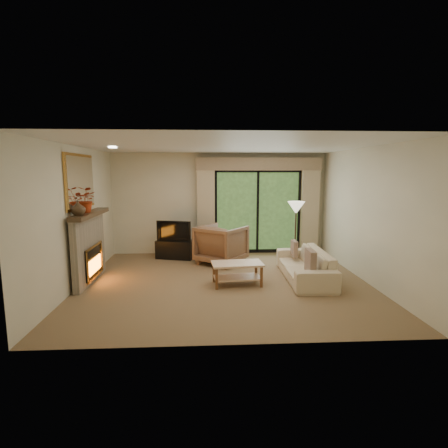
{
  "coord_description": "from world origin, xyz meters",
  "views": [
    {
      "loc": [
        -0.38,
        -6.56,
        2.14
      ],
      "look_at": [
        0.0,
        0.3,
        1.1
      ],
      "focal_mm": 28.0,
      "sensor_mm": 36.0,
      "label": 1
    }
  ],
  "objects": [
    {
      "name": "sofa",
      "position": [
        1.61,
        0.12,
        0.29
      ],
      "size": [
        0.85,
        2.03,
        0.59
      ],
      "primitive_type": "imported",
      "rotation": [
        0.0,
        0.0,
        -1.6
      ],
      "color": "beige",
      "rests_on": "floor"
    },
    {
      "name": "curtain_right",
      "position": [
        2.35,
        2.34,
        1.2
      ],
      "size": [
        0.45,
        0.18,
        2.35
      ],
      "primitive_type": "cube",
      "color": "tan",
      "rests_on": "floor"
    },
    {
      "name": "armchair",
      "position": [
        0.0,
        1.42,
        0.45
      ],
      "size": [
        1.37,
        1.37,
        0.9
      ],
      "primitive_type": "imported",
      "rotation": [
        0.0,
        0.0,
        2.5
      ],
      "color": "brown",
      "rests_on": "floor"
    },
    {
      "name": "wall_right",
      "position": [
        2.75,
        0.0,
        1.3
      ],
      "size": [
        0.0,
        5.0,
        5.0
      ],
      "primitive_type": "plane",
      "rotation": [
        1.57,
        0.0,
        -1.57
      ],
      "color": "beige",
      "rests_on": "ground"
    },
    {
      "name": "curtain_left",
      "position": [
        -0.35,
        2.34,
        1.2
      ],
      "size": [
        0.45,
        0.18,
        2.35
      ],
      "primitive_type": "cube",
      "color": "tan",
      "rests_on": "floor"
    },
    {
      "name": "ceiling",
      "position": [
        0.0,
        0.0,
        2.6
      ],
      "size": [
        5.5,
        5.5,
        0.0
      ],
      "primitive_type": "plane",
      "rotation": [
        3.14,
        0.0,
        0.0
      ],
      "color": "silver",
      "rests_on": "ground"
    },
    {
      "name": "wall_front",
      "position": [
        0.0,
        -2.5,
        1.3
      ],
      "size": [
        5.0,
        0.0,
        5.0
      ],
      "primitive_type": "plane",
      "rotation": [
        -1.57,
        0.0,
        0.0
      ],
      "color": "beige",
      "rests_on": "ground"
    },
    {
      "name": "cornice",
      "position": [
        1.0,
        2.36,
        2.32
      ],
      "size": [
        3.2,
        0.24,
        0.32
      ],
      "primitive_type": "cube",
      "color": "#9B8064",
      "rests_on": "wall_back"
    },
    {
      "name": "wall_left",
      "position": [
        -2.75,
        0.0,
        1.3
      ],
      "size": [
        0.0,
        5.0,
        5.0
      ],
      "primitive_type": "plane",
      "rotation": [
        1.57,
        0.0,
        1.57
      ],
      "color": "beige",
      "rests_on": "ground"
    },
    {
      "name": "sliding_door",
      "position": [
        1.0,
        2.45,
        1.1
      ],
      "size": [
        2.26,
        0.1,
        2.16
      ],
      "primitive_type": null,
      "color": "black",
      "rests_on": "floor"
    },
    {
      "name": "pillow_near",
      "position": [
        1.54,
        -0.46,
        0.51
      ],
      "size": [
        0.13,
        0.43,
        0.42
      ],
      "primitive_type": "cube",
      "rotation": [
        0.0,
        0.0,
        -0.03
      ],
      "color": "brown",
      "rests_on": "sofa"
    },
    {
      "name": "pillow_far",
      "position": [
        1.54,
        0.7,
        0.49
      ],
      "size": [
        0.1,
        0.34,
        0.34
      ],
      "primitive_type": "cube",
      "rotation": [
        0.0,
        0.0,
        -0.03
      ],
      "color": "brown",
      "rests_on": "sofa"
    },
    {
      "name": "tv",
      "position": [
        -1.12,
        1.95,
        0.7
      ],
      "size": [
        0.86,
        0.33,
        0.5
      ],
      "primitive_type": "imported",
      "rotation": [
        0.0,
        0.0,
        -0.26
      ],
      "color": "black",
      "rests_on": "media_console"
    },
    {
      "name": "floor",
      "position": [
        0.0,
        0.0,
        0.0
      ],
      "size": [
        5.5,
        5.5,
        0.0
      ],
      "primitive_type": "plane",
      "color": "olive",
      "rests_on": "ground"
    },
    {
      "name": "coffee_table",
      "position": [
        0.22,
        -0.17,
        0.21
      ],
      "size": [
        1.0,
        0.61,
        0.43
      ],
      "primitive_type": null,
      "rotation": [
        0.0,
        0.0,
        0.09
      ],
      "color": "beige",
      "rests_on": "floor"
    },
    {
      "name": "wall_back",
      "position": [
        0.0,
        2.5,
        1.3
      ],
      "size": [
        5.0,
        0.0,
        5.0
      ],
      "primitive_type": "plane",
      "rotation": [
        1.57,
        0.0,
        0.0
      ],
      "color": "beige",
      "rests_on": "ground"
    },
    {
      "name": "media_console",
      "position": [
        -1.12,
        1.95,
        0.23
      ],
      "size": [
        0.98,
        0.62,
        0.45
      ],
      "primitive_type": "cube",
      "rotation": [
        0.0,
        0.0,
        -0.26
      ],
      "color": "black",
      "rests_on": "floor"
    },
    {
      "name": "mirror",
      "position": [
        -2.71,
        0.2,
        1.95
      ],
      "size": [
        0.07,
        1.45,
        1.02
      ],
      "primitive_type": null,
      "color": "gold",
      "rests_on": "wall_left"
    },
    {
      "name": "branches",
      "position": [
        -2.61,
        0.11,
        1.61
      ],
      "size": [
        0.49,
        0.45,
        0.48
      ],
      "primitive_type": "imported",
      "rotation": [
        0.0,
        0.0,
        -0.17
      ],
      "color": "#9B2E10",
      "rests_on": "fireplace"
    },
    {
      "name": "vase",
      "position": [
        -2.61,
        -0.31,
        1.5
      ],
      "size": [
        0.3,
        0.3,
        0.26
      ],
      "primitive_type": "imported",
      "rotation": [
        0.0,
        0.0,
        -0.19
      ],
      "color": "#42301F",
      "rests_on": "fireplace"
    },
    {
      "name": "fireplace",
      "position": [
        -2.63,
        0.2,
        0.69
      ],
      "size": [
        0.24,
        1.7,
        1.37
      ],
      "primitive_type": null,
      "color": "gray",
      "rests_on": "floor"
    },
    {
      "name": "floor_lamp",
      "position": [
        1.71,
        1.27,
        0.73
      ],
      "size": [
        0.51,
        0.51,
        1.46
      ],
      "primitive_type": null,
      "rotation": [
        0.0,
        0.0,
        0.38
      ],
      "color": "#EEE6C5",
      "rests_on": "floor"
    }
  ]
}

